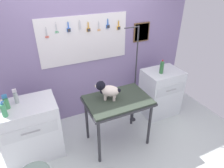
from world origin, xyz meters
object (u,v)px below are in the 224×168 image
object	(u,v)px
pump_bottle_white	(16,97)
grooming_table	(118,104)
cabinet_right	(160,92)
soda_bottle	(162,67)
dog	(107,90)
counter_left	(31,130)
grooming_arm	(135,82)

from	to	relation	value
pump_bottle_white	grooming_table	bearing A→B (deg)	-17.23
cabinet_right	soda_bottle	xyz separation A→B (m)	(-0.09, -0.04, 0.57)
cabinet_right	pump_bottle_white	bearing A→B (deg)	178.70
dog	cabinet_right	bearing A→B (deg)	12.74
dog	counter_left	distance (m)	1.26
dog	soda_bottle	distance (m)	1.18
cabinet_right	soda_bottle	size ratio (longest dim) A/B	3.63
counter_left	pump_bottle_white	size ratio (longest dim) A/B	4.22
counter_left	pump_bottle_white	world-z (taller)	pump_bottle_white
cabinet_right	pump_bottle_white	distance (m)	2.50
counter_left	soda_bottle	size ratio (longest dim) A/B	3.63
dog	soda_bottle	size ratio (longest dim) A/B	1.45
cabinet_right	pump_bottle_white	xyz separation A→B (m)	(-2.44, 0.06, 0.54)
grooming_arm	dog	distance (m)	0.70
counter_left	soda_bottle	xyz separation A→B (m)	(2.27, 0.00, 0.57)
cabinet_right	pump_bottle_white	size ratio (longest dim) A/B	4.22
grooming_arm	pump_bottle_white	world-z (taller)	grooming_arm
dog	counter_left	world-z (taller)	dog
grooming_arm	pump_bottle_white	size ratio (longest dim) A/B	8.29
grooming_arm	cabinet_right	distance (m)	0.72
dog	pump_bottle_white	world-z (taller)	pump_bottle_white
counter_left	grooming_arm	bearing A→B (deg)	1.02
grooming_table	dog	distance (m)	0.28
grooming_table	soda_bottle	size ratio (longest dim) A/B	3.88
cabinet_right	grooming_arm	bearing A→B (deg)	-178.86
cabinet_right	pump_bottle_white	world-z (taller)	pump_bottle_white
grooming_arm	counter_left	world-z (taller)	grooming_arm
grooming_arm	cabinet_right	xyz separation A→B (m)	(0.61, 0.01, -0.38)
grooming_table	dog	xyz separation A→B (m)	(-0.14, 0.08, 0.24)
counter_left	cabinet_right	distance (m)	2.36
grooming_arm	counter_left	bearing A→B (deg)	-178.98
grooming_table	grooming_arm	xyz separation A→B (m)	(0.50, 0.35, 0.09)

